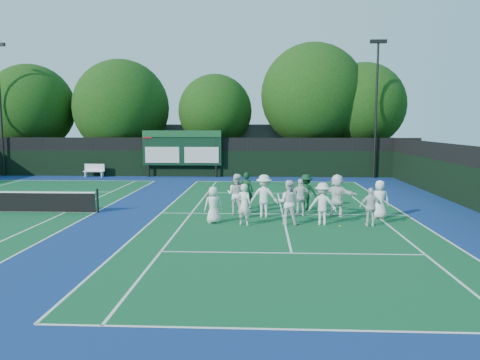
{
  "coord_description": "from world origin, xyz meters",
  "views": [
    {
      "loc": [
        -0.95,
        -19.66,
        4.01
      ],
      "look_at": [
        -2.0,
        3.0,
        1.3
      ],
      "focal_mm": 35.0,
      "sensor_mm": 36.0,
      "label": 1
    }
  ],
  "objects": [
    {
      "name": "player_front_2",
      "position": [
        0.13,
        -1.13,
        0.9
      ],
      "size": [
        1.0,
        0.85,
        1.8
      ],
      "primitive_type": "imported",
      "rotation": [
        0.0,
        0.0,
        2.93
      ],
      "color": "white",
      "rests_on": "ground"
    },
    {
      "name": "player_back_4",
      "position": [
        4.09,
        0.28,
        0.82
      ],
      "size": [
        0.85,
        0.6,
        1.65
      ],
      "primitive_type": "imported",
      "rotation": [
        0.0,
        0.0,
        3.05
      ],
      "color": "white",
      "rests_on": "ground"
    },
    {
      "name": "light_pole_right",
      "position": [
        7.5,
        15.7,
        6.3
      ],
      "size": [
        1.2,
        0.3,
        10.12
      ],
      "color": "black",
      "rests_on": "ground"
    },
    {
      "name": "tennis_ball_4",
      "position": [
        -0.66,
        4.94,
        0.03
      ],
      "size": [
        0.07,
        0.07,
        0.07
      ],
      "primitive_type": "sphere",
      "color": "#C0CD18",
      "rests_on": "ground"
    },
    {
      "name": "tennis_ball_3",
      "position": [
        -3.02,
        2.08,
        0.03
      ],
      "size": [
        0.07,
        0.07,
        0.07
      ],
      "primitive_type": "sphere",
      "color": "#C0CD18",
      "rests_on": "ground"
    },
    {
      "name": "coach_right",
      "position": [
        1.14,
        2.22,
        0.84
      ],
      "size": [
        1.13,
        0.71,
        1.68
      ],
      "primitive_type": "imported",
      "rotation": [
        0.0,
        0.0,
        3.23
      ],
      "color": "#0E361A",
      "rests_on": "ground"
    },
    {
      "name": "player_back_1",
      "position": [
        -0.83,
        0.35,
        0.92
      ],
      "size": [
        1.28,
        0.86,
        1.85
      ],
      "primitive_type": "imported",
      "rotation": [
        0.0,
        0.0,
        2.99
      ],
      "color": "white",
      "rests_on": "ground"
    },
    {
      "name": "near_court",
      "position": [
        0.0,
        1.0,
        0.01
      ],
      "size": [
        11.05,
        23.85,
        0.01
      ],
      "color": "#104F29",
      "rests_on": "ground"
    },
    {
      "name": "ground",
      "position": [
        0.0,
        0.0,
        0.0
      ],
      "size": [
        120.0,
        120.0,
        0.0
      ],
      "primitive_type": "plane",
      "color": "#1A380F",
      "rests_on": "ground"
    },
    {
      "name": "player_back_3",
      "position": [
        2.35,
        0.67,
        0.93
      ],
      "size": [
        1.8,
        1.2,
        1.86
      ],
      "primitive_type": "imported",
      "rotation": [
        0.0,
        0.0,
        2.72
      ],
      "color": "white",
      "rests_on": "ground"
    },
    {
      "name": "clubhouse",
      "position": [
        -2.0,
        24.0,
        2.0
      ],
      "size": [
        18.0,
        6.0,
        4.0
      ],
      "primitive_type": "cube",
      "color": "#5C5C62",
      "rests_on": "ground"
    },
    {
      "name": "player_front_1",
      "position": [
        -1.63,
        -1.34,
        0.84
      ],
      "size": [
        0.72,
        0.62,
        1.68
      ],
      "primitive_type": "imported",
      "rotation": [
        0.0,
        0.0,
        2.72
      ],
      "color": "white",
      "rests_on": "ground"
    },
    {
      "name": "player_back_2",
      "position": [
        0.78,
        0.72,
        0.82
      ],
      "size": [
        1.0,
        0.49,
        1.64
      ],
      "primitive_type": "imported",
      "rotation": [
        0.0,
        0.0,
        3.24
      ],
      "color": "silver",
      "rests_on": "ground"
    },
    {
      "name": "light_pole_left",
      "position": [
        -21.0,
        15.7,
        6.3
      ],
      "size": [
        1.2,
        0.3,
        10.12
      ],
      "color": "black",
      "rests_on": "ground"
    },
    {
      "name": "player_front_0",
      "position": [
        -2.9,
        -1.0,
        0.75
      ],
      "size": [
        0.84,
        0.67,
        1.51
      ],
      "primitive_type": "imported",
      "rotation": [
        0.0,
        0.0,
        3.43
      ],
      "color": "white",
      "rests_on": "ground"
    },
    {
      "name": "bench",
      "position": [
        -13.75,
        15.37,
        0.54
      ],
      "size": [
        1.6,
        0.54,
        1.0
      ],
      "color": "white",
      "rests_on": "ground"
    },
    {
      "name": "coach_left",
      "position": [
        -1.65,
        2.31,
        0.88
      ],
      "size": [
        0.74,
        0.61,
        1.76
      ],
      "primitive_type": "imported",
      "rotation": [
        0.0,
        0.0,
        2.8
      ],
      "color": "#0E361B",
      "rests_on": "ground"
    },
    {
      "name": "scoreboard",
      "position": [
        -7.01,
        15.59,
        2.19
      ],
      "size": [
        6.0,
        0.21,
        3.55
      ],
      "color": "black",
      "rests_on": "ground"
    },
    {
      "name": "tree_e",
      "position": [
        7.49,
        19.58,
        5.39
      ],
      "size": [
        6.9,
        6.9,
        9.02
      ],
      "color": "black",
      "rests_on": "ground"
    },
    {
      "name": "tennis_ball_5",
      "position": [
        2.14,
        -1.49,
        0.03
      ],
      "size": [
        0.07,
        0.07,
        0.07
      ],
      "primitive_type": "sphere",
      "color": "#C0CD18",
      "rests_on": "ground"
    },
    {
      "name": "tree_b",
      "position": [
        -12.6,
        19.58,
        5.19
      ],
      "size": [
        7.98,
        7.98,
        9.39
      ],
      "color": "black",
      "rests_on": "ground"
    },
    {
      "name": "court_apron",
      "position": [
        -6.0,
        1.0,
        0.0
      ],
      "size": [
        34.0,
        32.0,
        0.01
      ],
      "primitive_type": "cube",
      "color": "navy",
      "rests_on": "ground"
    },
    {
      "name": "player_front_4",
      "position": [
        3.37,
        -1.28,
        0.77
      ],
      "size": [
        0.91,
        0.41,
        1.53
      ],
      "primitive_type": "imported",
      "rotation": [
        0.0,
        0.0,
        3.1
      ],
      "color": "silver",
      "rests_on": "ground"
    },
    {
      "name": "tree_d",
      "position": [
        3.38,
        19.58,
        6.15
      ],
      "size": [
        8.51,
        8.51,
        10.62
      ],
      "color": "black",
      "rests_on": "ground"
    },
    {
      "name": "player_back_0",
      "position": [
        -2.06,
        0.93,
        0.91
      ],
      "size": [
        1.06,
        0.93,
        1.83
      ],
      "primitive_type": "imported",
      "rotation": [
        0.0,
        0.0,
        2.83
      ],
      "color": "white",
      "rests_on": "ground"
    },
    {
      "name": "tennis_ball_0",
      "position": [
        -3.15,
        0.44,
        0.03
      ],
      "size": [
        0.07,
        0.07,
        0.07
      ],
      "primitive_type": "sphere",
      "color": "#C0CD18",
      "rests_on": "ground"
    },
    {
      "name": "back_fence",
      "position": [
        -6.0,
        16.0,
        1.36
      ],
      "size": [
        34.0,
        0.08,
        3.0
      ],
      "color": "black",
      "rests_on": "ground"
    },
    {
      "name": "tree_a",
      "position": [
        -20.36,
        19.58,
        5.21
      ],
      "size": [
        7.28,
        7.28,
        9.04
      ],
      "color": "black",
      "rests_on": "ground"
    },
    {
      "name": "player_front_3",
      "position": [
        1.49,
        -1.12,
        0.85
      ],
      "size": [
        1.19,
        0.81,
        1.7
      ],
      "primitive_type": "imported",
      "rotation": [
        0.0,
        0.0,
        2.97
      ],
      "color": "white",
      "rests_on": "ground"
    },
    {
      "name": "tree_c",
      "position": [
        -4.69,
        19.58,
        4.93
      ],
      "size": [
        6.1,
        6.1,
        8.15
      ],
      "color": "black",
      "rests_on": "ground"
    }
  ]
}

